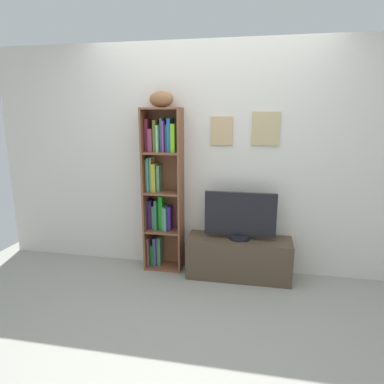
{
  "coord_description": "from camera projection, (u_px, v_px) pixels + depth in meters",
  "views": [
    {
      "loc": [
        0.5,
        -2.38,
        1.68
      ],
      "look_at": [
        -0.13,
        0.85,
        0.91
      ],
      "focal_mm": 31.46,
      "sensor_mm": 36.0,
      "label": 1
    }
  ],
  "objects": [
    {
      "name": "back_wall",
      "position": [
        209.0,
        160.0,
        3.56
      ],
      "size": [
        4.8,
        0.08,
        2.39
      ],
      "color": "silver",
      "rests_on": "ground"
    },
    {
      "name": "ground",
      "position": [
        188.0,
        326.0,
        2.75
      ],
      "size": [
        5.2,
        5.2,
        0.04
      ],
      "primitive_type": "cube",
      "color": "gray"
    },
    {
      "name": "television",
      "position": [
        240.0,
        216.0,
        3.41
      ],
      "size": [
        0.72,
        0.22,
        0.49
      ],
      "color": "black",
      "rests_on": "tv_stand"
    },
    {
      "name": "tv_stand",
      "position": [
        239.0,
        258.0,
        3.51
      ],
      "size": [
        1.07,
        0.36,
        0.42
      ],
      "color": "#4C3D2D",
      "rests_on": "ground"
    },
    {
      "name": "football",
      "position": [
        161.0,
        99.0,
        3.36
      ],
      "size": [
        0.31,
        0.24,
        0.16
      ],
      "primitive_type": "ellipsoid",
      "rotation": [
        0.0,
        0.0,
        -0.35
      ],
      "color": "brown",
      "rests_on": "bookshelf"
    },
    {
      "name": "bookshelf",
      "position": [
        161.0,
        188.0,
        3.6
      ],
      "size": [
        0.41,
        0.25,
        1.74
      ],
      "color": "brown",
      "rests_on": "ground"
    }
  ]
}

